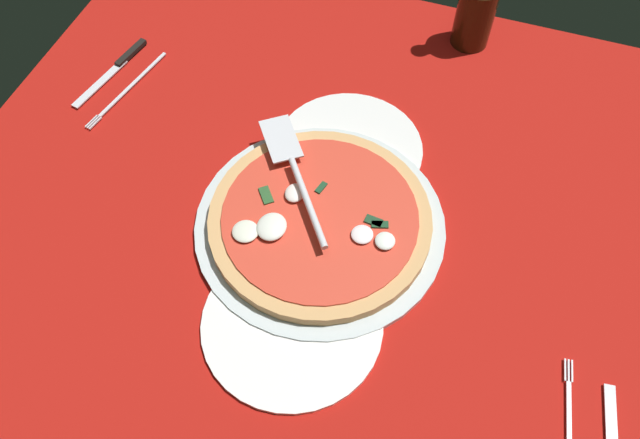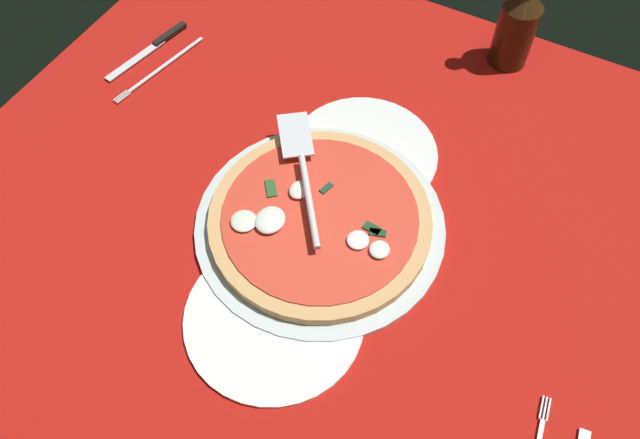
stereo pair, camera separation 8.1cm
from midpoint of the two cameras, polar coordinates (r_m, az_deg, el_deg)
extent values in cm
cube|color=#A8150F|center=(93.85, 0.95, -1.21)|extent=(113.52, 113.52, 0.80)
cube|color=silver|center=(128.00, 12.82, 17.24)|extent=(5.97, 5.97, 0.10)
cube|color=silver|center=(126.48, 17.96, 15.21)|extent=(5.97, 5.97, 0.10)
cube|color=silver|center=(126.08, 23.08, 13.02)|extent=(5.97, 5.97, 0.10)
cube|color=silver|center=(126.81, 28.09, 10.74)|extent=(5.97, 5.97, 0.10)
cube|color=silver|center=(127.92, 4.03, 18.54)|extent=(5.97, 5.97, 0.10)
cube|color=silver|center=(124.69, 9.17, 16.74)|extent=(5.97, 5.97, 0.10)
cube|color=silver|center=(122.55, 14.43, 14.72)|extent=(5.97, 5.97, 0.10)
cube|color=silver|center=(121.55, 19.73, 12.54)|extent=(5.97, 5.97, 0.10)
cube|color=silver|center=(121.72, 24.97, 10.23)|extent=(5.97, 5.97, 0.10)
cube|color=silver|center=(125.75, 0.20, 17.90)|extent=(5.97, 5.97, 0.10)
cube|color=silver|center=(121.89, 5.36, 16.14)|extent=(5.97, 5.97, 0.10)
cube|color=silver|center=(119.10, 10.70, 14.16)|extent=(5.97, 5.97, 0.10)
cube|color=silver|center=(117.46, 16.15, 11.97)|extent=(5.97, 5.97, 0.10)
cube|color=silver|center=(117.03, 21.59, 9.64)|extent=(5.97, 5.97, 0.10)
cube|color=silver|center=(117.82, 26.95, 7.23)|extent=(5.97, 5.97, 0.10)
cube|color=silver|center=(129.59, -8.52, 18.63)|extent=(5.97, 5.97, 0.10)
cube|color=silver|center=(124.13, -3.71, 17.17)|extent=(5.97, 5.97, 0.10)
cube|color=silver|center=(119.61, 1.41, 15.45)|extent=(5.97, 5.97, 0.10)
cube|color=silver|center=(116.15, 6.79, 13.49)|extent=(5.97, 5.97, 0.10)
cube|color=silver|center=(113.85, 12.34, 11.31)|extent=(5.97, 5.97, 0.10)
cube|color=silver|center=(112.78, 17.97, 8.96)|extent=(5.97, 5.97, 0.10)
cube|color=silver|center=(112.96, 23.57, 6.51)|extent=(5.97, 5.97, 0.10)
cube|color=silver|center=(129.12, -12.34, 17.76)|extent=(5.97, 5.97, 0.10)
cube|color=silver|center=(123.06, -7.68, 16.33)|extent=(5.97, 5.97, 0.10)
cube|color=silver|center=(117.90, -2.65, 14.66)|extent=(5.97, 5.97, 0.10)
cube|color=silver|center=(113.77, 2.71, 12.73)|extent=(5.97, 5.97, 0.10)
cube|color=silver|center=(110.77, 8.32, 10.56)|extent=(5.97, 5.97, 0.10)
cube|color=silver|center=(109.01, 14.09, 8.20)|extent=(5.97, 5.97, 0.10)
cube|color=silver|center=(108.55, 19.91, 5.70)|extent=(5.97, 5.97, 0.10)
cube|color=silver|center=(109.40, 25.66, 3.15)|extent=(5.97, 5.97, 0.10)
cube|color=silver|center=(129.21, -16.14, 16.80)|extent=(5.97, 5.97, 0.10)
cube|color=silver|center=(122.57, -11.66, 15.42)|extent=(5.97, 5.97, 0.10)
cube|color=silver|center=(116.78, -6.77, 13.78)|extent=(5.97, 5.97, 0.10)
cube|color=silver|center=(111.96, -1.49, 11.88)|extent=(5.97, 5.97, 0.10)
cube|color=silver|center=(108.26, 4.12, 9.72)|extent=(5.97, 5.97, 0.10)
cube|color=silver|center=(105.79, 9.97, 7.34)|extent=(5.97, 5.97, 0.10)
cube|color=silver|center=(104.63, 15.97, 4.80)|extent=(5.97, 5.97, 0.10)
cube|color=silver|center=(104.83, 21.97, 2.18)|extent=(5.97, 5.97, 0.10)
cube|color=silver|center=(106.38, 27.86, -0.42)|extent=(5.97, 5.97, 0.10)
cube|color=silver|center=(122.66, -15.61, 14.43)|extent=(5.97, 5.97, 0.10)
cube|color=silver|center=(116.26, -10.91, 12.82)|extent=(5.97, 5.97, 0.10)
cube|color=silver|center=(110.78, -5.78, 10.94)|extent=(5.97, 5.97, 0.10)
cube|color=silver|center=(106.37, -0.24, 8.79)|extent=(5.97, 5.97, 0.10)
cube|color=silver|center=(103.16, 5.64, 6.40)|extent=(5.97, 5.97, 0.10)
cube|color=silver|center=(101.27, 11.76, 3.81)|extent=(5.97, 5.97, 0.10)
cube|color=silver|center=(100.77, 17.98, 1.11)|extent=(5.97, 5.97, 0.10)
cube|color=silver|center=(101.68, 24.16, -1.58)|extent=(5.97, 5.97, 0.10)
cube|color=silver|center=(123.32, -19.51, 13.38)|extent=(5.97, 5.97, 0.10)
cube|color=silver|center=(116.35, -15.04, 11.79)|extent=(5.97, 5.97, 0.10)
cube|color=silver|center=(110.23, -10.10, 9.93)|extent=(5.97, 5.97, 0.10)
cube|color=silver|center=(105.12, -4.70, 7.78)|extent=(5.97, 5.97, 0.10)
cube|color=silver|center=(101.17, 1.12, 5.37)|extent=(5.97, 5.97, 0.10)
cube|color=silver|center=(98.52, 7.29, 2.73)|extent=(5.97, 5.97, 0.10)
cube|color=silver|center=(97.28, 13.68, -0.04)|extent=(5.97, 5.97, 0.10)
cube|color=silver|center=(97.49, 20.13, -2.84)|extent=(5.97, 5.97, 0.10)
cube|color=silver|center=(99.16, 26.49, -5.56)|extent=(5.97, 5.97, 0.10)
cube|color=silver|center=(117.06, -19.11, 10.71)|extent=(5.97, 5.97, 0.10)
cube|color=silver|center=(110.33, -14.42, 8.85)|extent=(5.97, 5.97, 0.10)
cube|color=silver|center=(104.55, -9.22, 6.71)|extent=(5.97, 5.97, 0.10)
cube|color=silver|center=(99.86, -3.52, 4.27)|extent=(5.97, 5.97, 0.10)
cube|color=silver|center=(96.44, 2.61, 1.59)|extent=(5.97, 5.97, 0.10)
cube|color=silver|center=(94.41, 9.08, -1.27)|extent=(5.97, 5.97, 0.10)
cube|color=silver|center=(93.88, 15.75, -4.19)|extent=(5.97, 5.97, 0.10)
cube|color=silver|center=(94.85, 22.43, -7.04)|extent=(5.97, 5.97, 0.10)
cube|color=silver|center=(97.30, 28.96, -9.70)|extent=(5.97, 5.97, 0.10)
cube|color=silver|center=(118.36, -23.08, 9.59)|extent=(5.97, 5.97, 0.10)
cube|color=silver|center=(111.08, -18.67, 7.74)|extent=(5.97, 5.97, 0.10)
cube|color=silver|center=(104.65, -13.73, 5.59)|extent=(5.97, 5.97, 0.10)
cube|color=silver|center=(99.25, -8.25, 3.13)|extent=(5.97, 5.97, 0.10)
cube|color=silver|center=(95.06, -2.23, 0.39)|extent=(5.97, 5.97, 0.10)
cube|color=silver|center=(92.23, 4.24, -2.56)|extent=(5.97, 5.97, 0.10)
cube|color=silver|center=(90.90, 11.04, -5.61)|extent=(5.97, 5.97, 0.10)
cube|color=silver|center=(91.13, 17.99, -8.61)|extent=(5.97, 5.97, 0.10)
cube|color=silver|center=(92.91, 24.90, -11.43)|extent=(5.97, 5.97, 0.10)
cube|color=silver|center=(112.45, -22.83, 6.60)|extent=(5.97, 5.97, 0.10)
cube|color=silver|center=(105.43, -18.20, 4.44)|extent=(5.97, 5.97, 0.10)
cube|color=silver|center=(99.36, -12.99, 1.96)|extent=(5.97, 5.97, 0.10)
cube|color=silver|center=(94.42, -7.18, -0.83)|extent=(5.97, 5.97, 0.10)
cube|color=silver|center=(90.79, -0.82, -3.88)|extent=(5.97, 5.97, 0.10)
cube|color=silver|center=(88.64, 6.02, -7.07)|extent=(5.97, 5.97, 0.10)
cube|color=silver|center=(88.07, 13.16, -10.25)|extent=(5.97, 5.97, 0.10)
cube|color=silver|center=(89.11, 20.41, -13.26)|extent=(5.97, 5.97, 0.10)
cube|color=silver|center=(91.71, 27.53, -15.95)|extent=(5.97, 5.97, 0.10)
cube|color=silver|center=(106.88, -22.55, 3.29)|extent=(5.97, 5.97, 0.10)
cube|color=silver|center=(100.19, -17.67, 0.78)|extent=(5.97, 5.97, 0.10)
cube|color=silver|center=(94.54, -12.16, -2.06)|extent=(5.97, 5.97, 0.10)
cube|color=silver|center=(90.13, -6.01, -5.20)|extent=(5.97, 5.97, 0.10)
cube|color=silver|center=(87.14, 0.75, -8.53)|extent=(5.97, 5.97, 0.10)
cube|color=silver|center=(85.73, 7.97, -11.91)|extent=(5.97, 5.97, 0.10)
cube|color=silver|center=(85.97, 15.48, -15.15)|extent=(5.97, 5.97, 0.10)
cube|color=silver|center=(101.71, -22.25, -0.37)|extent=(5.97, 5.97, 0.10)
cube|color=silver|center=(95.40, -17.09, -3.26)|extent=(5.97, 5.97, 0.10)
cube|color=silver|center=(90.25, -11.25, -6.48)|extent=(5.97, 5.97, 0.10)
cube|color=silver|center=(86.44, -4.70, -9.96)|extent=(5.97, 5.97, 0.10)
cube|color=silver|center=(84.18, 2.48, -13.55)|extent=(5.97, 5.97, 0.10)
cube|color=silver|center=(83.58, 10.12, -17.04)|extent=(5.97, 5.97, 0.10)
cube|color=silver|center=(97.00, -21.91, -4.40)|extent=(5.97, 5.97, 0.10)
cube|color=silver|center=(91.15, -16.45, -7.70)|extent=(5.97, 5.97, 0.10)
cube|color=silver|center=(86.57, -10.23, -11.31)|extent=(5.97, 5.97, 0.10)
cube|color=silver|center=(83.46, -3.25, -15.11)|extent=(5.97, 5.97, 0.10)
cube|color=silver|center=(81.98, 4.40, -18.87)|extent=(5.97, 5.97, 0.10)
cube|color=silver|center=(92.83, -21.54, -8.82)|extent=(5.97, 5.97, 0.10)
cube|color=silver|center=(87.51, -15.74, -12.54)|extent=(5.97, 5.97, 0.10)
cube|color=silver|center=(83.59, -9.09, -16.52)|extent=(5.97, 5.97, 0.10)
cube|color=silver|center=(89.25, -21.13, -13.63)|extent=(5.97, 5.97, 0.10)
cube|color=silver|center=(84.57, -14.94, -17.76)|extent=(5.97, 5.97, 0.10)
cylinder|color=silver|center=(93.03, 2.48, -0.73)|extent=(36.91, 36.91, 1.34)
cylinder|color=white|center=(101.72, 6.23, 5.82)|extent=(23.65, 23.65, 1.00)
cylinder|color=white|center=(86.17, -1.47, -9.10)|extent=(24.53, 24.53, 1.00)
cylinder|color=tan|center=(91.72, 2.51, -0.21)|extent=(32.60, 32.60, 1.79)
cylinder|color=red|center=(90.84, 2.53, 0.15)|extent=(28.64, 28.64, 0.30)
ellipsoid|color=white|center=(92.54, 0.60, 2.54)|extent=(3.45, 2.91, 1.06)
ellipsoid|color=white|center=(88.65, 6.17, -1.82)|extent=(3.19, 3.16, 0.82)
ellipsoid|color=silver|center=(89.84, -4.38, -0.31)|extent=(3.79, 3.80, 0.89)
ellipsoid|color=white|center=(89.47, -2.00, -0.22)|extent=(4.79, 4.25, 1.30)
ellipsoid|color=white|center=(88.19, 8.15, -2.66)|extent=(2.99, 2.86, 0.93)
cube|color=#295328|center=(93.21, -2.00, 2.67)|extent=(3.35, 3.12, 0.30)
cube|color=#1A3C22|center=(89.99, 7.30, -0.97)|extent=(1.61, 2.66, 0.30)
cube|color=#184125|center=(93.32, 3.05, 2.70)|extent=(2.32, 1.44, 0.30)
cube|color=#163D21|center=(89.71, 7.81, -1.36)|extent=(1.81, 2.66, 0.30)
cube|color=silver|center=(97.85, 0.11, 7.53)|extent=(9.88, 9.10, 0.30)
cylinder|color=silver|center=(90.09, 1.30, 1.72)|extent=(13.48, 10.49, 1.00)
cube|color=white|center=(118.84, -12.59, 13.85)|extent=(21.33, 14.87, 0.60)
cube|color=silver|center=(116.99, -11.77, 13.50)|extent=(17.33, 3.98, 0.25)
cube|color=silver|center=(113.29, -15.67, 10.63)|extent=(2.99, 0.80, 0.25)
cube|color=silver|center=(113.02, -15.52, 10.54)|extent=(2.99, 0.80, 0.25)
cube|color=silver|center=(112.74, -15.38, 10.44)|extent=(2.99, 0.80, 0.25)
cube|color=black|center=(122.38, -11.56, 16.02)|extent=(7.52, 2.61, 0.80)
cube|color=silver|center=(119.03, -14.47, 13.72)|extent=(13.03, 3.89, 0.25)
cube|color=silver|center=(87.90, 22.57, -15.79)|extent=(3.00, 0.61, 0.25)
cube|color=silver|center=(87.79, 22.29, -15.72)|extent=(3.00, 0.61, 0.25)
cube|color=silver|center=(87.68, 22.01, -15.65)|extent=(3.00, 0.61, 0.25)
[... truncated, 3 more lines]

